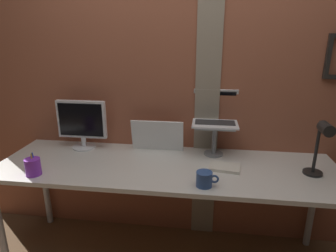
# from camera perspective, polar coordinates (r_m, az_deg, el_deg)

# --- Properties ---
(brick_wall_back) EXTENTS (3.47, 0.16, 2.44)m
(brick_wall_back) POSITION_cam_1_polar(r_m,az_deg,el_deg) (2.26, 2.90, 7.22)
(brick_wall_back) COLOR #9E563D
(brick_wall_back) RESTS_ON ground_plane
(desk) EXTENTS (2.32, 0.70, 0.77)m
(desk) POSITION_cam_1_polar(r_m,az_deg,el_deg) (2.05, -0.38, -9.29)
(desk) COLOR silver
(desk) RESTS_ON ground_plane
(monitor) EXTENTS (0.38, 0.18, 0.38)m
(monitor) POSITION_cam_1_polar(r_m,az_deg,el_deg) (2.33, -16.46, 0.74)
(monitor) COLOR white
(monitor) RESTS_ON desk
(laptop_stand) EXTENTS (0.28, 0.22, 0.23)m
(laptop_stand) POSITION_cam_1_polar(r_m,az_deg,el_deg) (2.16, 9.03, -1.69)
(laptop_stand) COLOR gray
(laptop_stand) RESTS_ON desk
(laptop) EXTENTS (0.33, 0.31, 0.24)m
(laptop) POSITION_cam_1_polar(r_m,az_deg,el_deg) (2.19, 9.18, 2.53)
(laptop) COLOR white
(laptop) RESTS_ON laptop_stand
(whiteboard_panel) EXTENTS (0.40, 0.06, 0.24)m
(whiteboard_panel) POSITION_cam_1_polar(r_m,az_deg,el_deg) (2.22, -2.10, -1.89)
(whiteboard_panel) COLOR white
(whiteboard_panel) RESTS_ON desk
(desk_lamp) EXTENTS (0.12, 0.20, 0.37)m
(desk_lamp) POSITION_cam_1_polar(r_m,az_deg,el_deg) (1.99, 27.68, -3.04)
(desk_lamp) COLOR black
(desk_lamp) RESTS_ON desk
(pen_cup) EXTENTS (0.10, 0.10, 0.14)m
(pen_cup) POSITION_cam_1_polar(r_m,az_deg,el_deg) (2.05, -24.85, -7.23)
(pen_cup) COLOR purple
(pen_cup) RESTS_ON desk
(coffee_mug) EXTENTS (0.13, 0.10, 0.09)m
(coffee_mug) POSITION_cam_1_polar(r_m,az_deg,el_deg) (1.76, 7.14, -10.23)
(coffee_mug) COLOR #2D4C8C
(coffee_mug) RESTS_ON desk
(paper_clutter_stack) EXTENTS (0.22, 0.17, 0.02)m
(paper_clutter_stack) POSITION_cam_1_polar(r_m,az_deg,el_deg) (2.00, 10.95, -7.89)
(paper_clutter_stack) COLOR silver
(paper_clutter_stack) RESTS_ON desk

